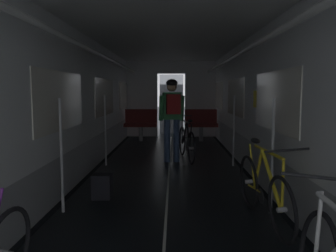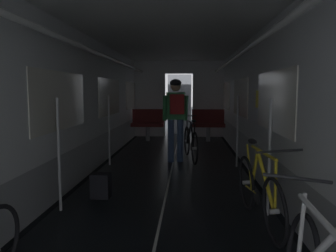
{
  "view_description": "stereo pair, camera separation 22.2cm",
  "coord_description": "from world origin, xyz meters",
  "px_view_note": "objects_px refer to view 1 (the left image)",
  "views": [
    {
      "loc": [
        0.09,
        -1.85,
        1.48
      ],
      "look_at": [
        0.0,
        3.27,
        0.95
      ],
      "focal_mm": 35.66,
      "sensor_mm": 36.0,
      "label": 1
    },
    {
      "loc": [
        0.31,
        -1.84,
        1.48
      ],
      "look_at": [
        0.0,
        3.27,
        0.95
      ],
      "focal_mm": 35.66,
      "sensor_mm": 36.0,
      "label": 2
    }
  ],
  "objects_px": {
    "bench_seat_far_left": "(141,122)",
    "person_cyclist_aisle": "(172,111)",
    "bicycle_yellow": "(263,189)",
    "bicycle_black_in_aisle": "(186,142)",
    "bench_seat_far_right": "(201,122)",
    "backpack_on_floor": "(102,186)"
  },
  "relations": [
    {
      "from": "bicycle_black_in_aisle",
      "to": "backpack_on_floor",
      "type": "distance_m",
      "value": 2.97
    },
    {
      "from": "bicycle_yellow",
      "to": "bicycle_black_in_aisle",
      "type": "distance_m",
      "value": 3.57
    },
    {
      "from": "bicycle_yellow",
      "to": "person_cyclist_aisle",
      "type": "distance_m",
      "value": 3.46
    },
    {
      "from": "bench_seat_far_left",
      "to": "bench_seat_far_right",
      "type": "height_order",
      "value": "same"
    },
    {
      "from": "bicycle_yellow",
      "to": "backpack_on_floor",
      "type": "xyz_separation_m",
      "value": [
        -2.0,
        0.81,
        -0.21
      ]
    },
    {
      "from": "bench_seat_far_right",
      "to": "bench_seat_far_left",
      "type": "bearing_deg",
      "value": 180.0
    },
    {
      "from": "bench_seat_far_right",
      "to": "bicycle_yellow",
      "type": "bearing_deg",
      "value": -88.18
    },
    {
      "from": "bench_seat_far_left",
      "to": "bicycle_black_in_aisle",
      "type": "distance_m",
      "value": 3.04
    },
    {
      "from": "bench_seat_far_left",
      "to": "person_cyclist_aisle",
      "type": "xyz_separation_m",
      "value": [
        0.95,
        -3.03,
        0.5
      ]
    },
    {
      "from": "bicycle_black_in_aisle",
      "to": "person_cyclist_aisle",
      "type": "bearing_deg",
      "value": -139.89
    },
    {
      "from": "person_cyclist_aisle",
      "to": "bicycle_black_in_aisle",
      "type": "xyz_separation_m",
      "value": [
        0.31,
        0.26,
        -0.69
      ]
    },
    {
      "from": "backpack_on_floor",
      "to": "bicycle_yellow",
      "type": "bearing_deg",
      "value": -22.03
    },
    {
      "from": "bench_seat_far_left",
      "to": "backpack_on_floor",
      "type": "xyz_separation_m",
      "value": [
        0.0,
        -5.45,
        -0.4
      ]
    },
    {
      "from": "bench_seat_far_right",
      "to": "bicycle_black_in_aisle",
      "type": "height_order",
      "value": "bench_seat_far_right"
    },
    {
      "from": "bench_seat_far_right",
      "to": "person_cyclist_aisle",
      "type": "relative_size",
      "value": 0.57
    },
    {
      "from": "person_cyclist_aisle",
      "to": "bicycle_black_in_aisle",
      "type": "height_order",
      "value": "person_cyclist_aisle"
    },
    {
      "from": "bicycle_yellow",
      "to": "bicycle_black_in_aisle",
      "type": "height_order",
      "value": "bicycle_yellow"
    },
    {
      "from": "bench_seat_far_left",
      "to": "backpack_on_floor",
      "type": "relative_size",
      "value": 2.89
    },
    {
      "from": "person_cyclist_aisle",
      "to": "bicycle_black_in_aisle",
      "type": "bearing_deg",
      "value": 40.11
    },
    {
      "from": "bench_seat_far_right",
      "to": "bicycle_black_in_aisle",
      "type": "distance_m",
      "value": 2.82
    },
    {
      "from": "bench_seat_far_left",
      "to": "person_cyclist_aisle",
      "type": "distance_m",
      "value": 3.21
    },
    {
      "from": "bicycle_black_in_aisle",
      "to": "bench_seat_far_left",
      "type": "bearing_deg",
      "value": 114.66
    }
  ]
}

